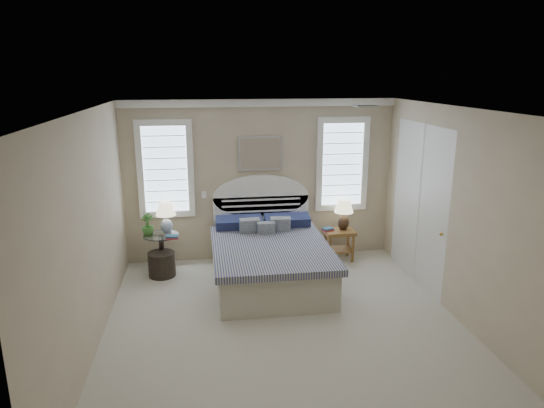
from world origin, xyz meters
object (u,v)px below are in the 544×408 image
at_px(floor_pot, 162,264).
at_px(lamp_right, 344,211).
at_px(lamp_left, 166,214).
at_px(bed, 269,257).
at_px(side_table_left, 162,249).
at_px(nightstand_right, 339,238).

height_order(floor_pot, lamp_right, lamp_right).
relative_size(floor_pot, lamp_left, 0.84).
height_order(bed, side_table_left, bed).
bearing_deg(floor_pot, nightstand_right, 5.13).
relative_size(floor_pot, lamp_right, 0.81).
bearing_deg(floor_pot, side_table_left, 90.51).
distance_m(nightstand_right, lamp_left, 2.91).
relative_size(lamp_left, lamp_right, 0.97).
distance_m(bed, nightstand_right, 1.47).
relative_size(nightstand_right, floor_pot, 1.25).
bearing_deg(nightstand_right, lamp_left, -179.64).
xyz_separation_m(floor_pot, lamp_left, (0.09, 0.25, 0.75)).
bearing_deg(nightstand_right, side_table_left, -178.06).
bearing_deg(nightstand_right, floor_pot, -174.87).
distance_m(floor_pot, lamp_left, 0.79).
relative_size(side_table_left, nightstand_right, 1.19).
xyz_separation_m(nightstand_right, lamp_right, (0.08, 0.04, 0.46)).
bearing_deg(side_table_left, lamp_left, 42.53).
distance_m(nightstand_right, floor_pot, 2.97).
height_order(side_table_left, lamp_left, lamp_left).
height_order(side_table_left, nightstand_right, side_table_left).
height_order(bed, lamp_left, bed).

